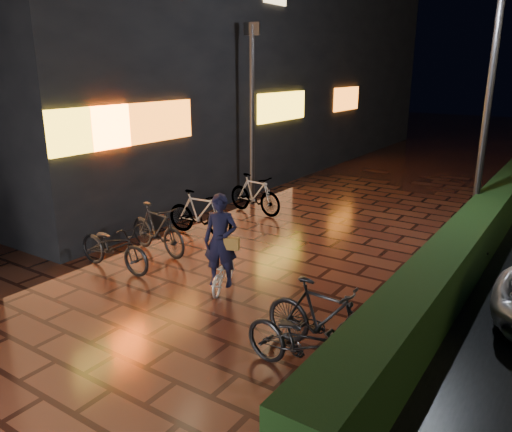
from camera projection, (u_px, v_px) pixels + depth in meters
The scene contains 10 objects.
ground at pixel (172, 322), 7.76m from camera, with size 80.00×80.00×0.00m, color #381911.
hedge at pixel (496, 208), 12.22m from camera, with size 0.70×20.00×1.00m, color black.
storefront_block at pixel (189, 50), 20.69m from camera, with size 12.09×22.00×9.00m.
lamp_post_hedge at pixel (489, 98), 10.95m from camera, with size 0.55×0.17×5.74m.
lamp_post_sf at pixel (252, 108), 13.72m from camera, with size 0.47×0.14×4.95m.
cyclist at pixel (222, 255), 8.72m from camera, with size 0.84×1.30×1.76m.
traffic_barrier at pixel (393, 324), 7.00m from camera, with size 0.63×1.68×0.68m.
cart_assembly at pixel (474, 244), 9.81m from camera, with size 0.59×0.62×0.92m.
parked_bikes_storefront at pixel (185, 219), 11.24m from camera, with size 1.89×5.50×1.07m.
parked_bikes_hedge at pixel (313, 332), 6.47m from camera, with size 1.91×1.34×1.07m.
Camera 1 is at (4.96, -5.05, 3.80)m, focal length 35.00 mm.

